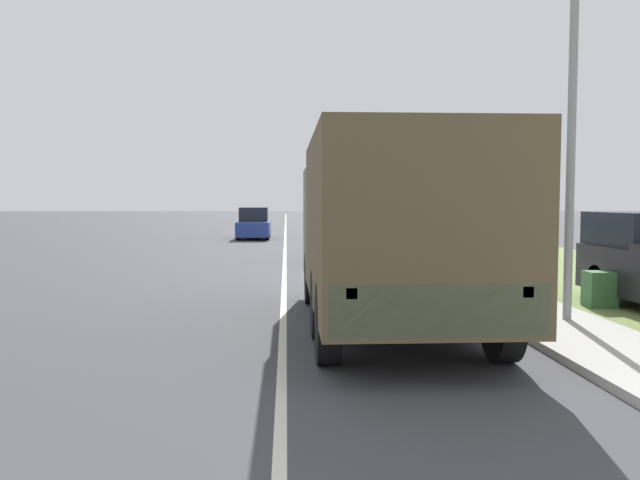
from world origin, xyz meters
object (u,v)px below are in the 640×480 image
at_px(car_nearest_ahead, 347,241).
at_px(lamp_post, 559,95).
at_px(car_second_ahead, 254,225).
at_px(military_truck, 388,225).

height_order(car_nearest_ahead, lamp_post, lamp_post).
bearing_deg(car_second_ahead, lamp_post, -75.76).
height_order(car_second_ahead, lamp_post, lamp_post).
height_order(car_nearest_ahead, car_second_ahead, car_second_ahead).
xyz_separation_m(military_truck, car_second_ahead, (-3.46, 24.62, -0.93)).
xyz_separation_m(military_truck, car_nearest_ahead, (0.40, 11.00, -0.96)).
distance_m(military_truck, car_second_ahead, 24.88).
xyz_separation_m(military_truck, lamp_post, (2.79, -0.01, 2.13)).
distance_m(car_second_ahead, lamp_post, 25.60).
bearing_deg(lamp_post, car_nearest_ahead, 102.24).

